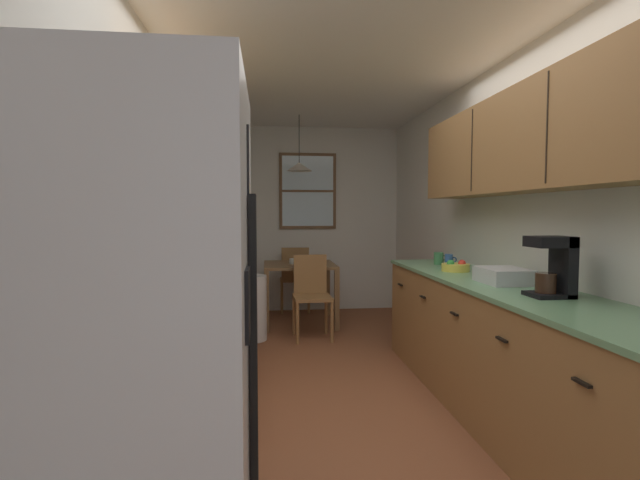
{
  "coord_description": "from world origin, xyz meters",
  "views": [
    {
      "loc": [
        -0.53,
        -2.77,
        1.36
      ],
      "look_at": [
        -0.06,
        1.31,
        1.12
      ],
      "focal_mm": 25.72,
      "sensor_mm": 36.0,
      "label": 1
    }
  ],
  "objects_px": {
    "dining_chair_near": "(311,292)",
    "fruit_bowl": "(456,267)",
    "table_serving_bowl": "(297,261)",
    "dining_chair_far": "(295,276)",
    "stove_range": "(175,393)",
    "dish_rack": "(504,276)",
    "storage_canister": "(191,273)",
    "coffee_maker": "(555,265)",
    "dining_table": "(300,273)",
    "microwave_over_range": "(146,146)",
    "refrigerator": "(145,349)",
    "mug_spare": "(439,258)",
    "mug_by_coffeemaker": "(449,260)",
    "trash_bin": "(252,308)"
  },
  "relations": [
    {
      "from": "dining_chair_near",
      "to": "fruit_bowl",
      "type": "bearing_deg",
      "value": -55.35
    },
    {
      "from": "table_serving_bowl",
      "to": "dining_chair_far",
      "type": "bearing_deg",
      "value": 89.24
    },
    {
      "from": "stove_range",
      "to": "dining_chair_near",
      "type": "relative_size",
      "value": 1.22
    },
    {
      "from": "stove_range",
      "to": "dish_rack",
      "type": "bearing_deg",
      "value": 15.54
    },
    {
      "from": "storage_canister",
      "to": "stove_range",
      "type": "bearing_deg",
      "value": -89.45
    },
    {
      "from": "dining_chair_near",
      "to": "coffee_maker",
      "type": "height_order",
      "value": "coffee_maker"
    },
    {
      "from": "stove_range",
      "to": "dining_table",
      "type": "bearing_deg",
      "value": 75.51
    },
    {
      "from": "table_serving_bowl",
      "to": "microwave_over_range",
      "type": "bearing_deg",
      "value": -105.88
    },
    {
      "from": "refrigerator",
      "to": "dining_chair_far",
      "type": "distance_m",
      "value": 4.72
    },
    {
      "from": "microwave_over_range",
      "to": "mug_spare",
      "type": "relative_size",
      "value": 4.74
    },
    {
      "from": "dining_chair_far",
      "to": "coffee_maker",
      "type": "distance_m",
      "value": 4.1
    },
    {
      "from": "microwave_over_range",
      "to": "storage_canister",
      "type": "height_order",
      "value": "microwave_over_range"
    },
    {
      "from": "microwave_over_range",
      "to": "mug_by_coffeemaker",
      "type": "height_order",
      "value": "microwave_over_range"
    },
    {
      "from": "storage_canister",
      "to": "dining_chair_near",
      "type": "bearing_deg",
      "value": 65.55
    },
    {
      "from": "dining_chair_far",
      "to": "fruit_bowl",
      "type": "height_order",
      "value": "fruit_bowl"
    },
    {
      "from": "microwave_over_range",
      "to": "dining_chair_near",
      "type": "bearing_deg",
      "value": 68.43
    },
    {
      "from": "dining_chair_near",
      "to": "dining_table",
      "type": "bearing_deg",
      "value": 97.73
    },
    {
      "from": "refrigerator",
      "to": "fruit_bowl",
      "type": "xyz_separation_m",
      "value": [
        1.91,
        1.9,
        0.03
      ]
    },
    {
      "from": "dining_chair_far",
      "to": "storage_canister",
      "type": "relative_size",
      "value": 4.84
    },
    {
      "from": "fruit_bowl",
      "to": "mug_by_coffeemaker",
      "type": "bearing_deg",
      "value": 76.99
    },
    {
      "from": "storage_canister",
      "to": "mug_by_coffeemaker",
      "type": "bearing_deg",
      "value": 24.27
    },
    {
      "from": "refrigerator",
      "to": "dining_table",
      "type": "xyz_separation_m",
      "value": [
        0.81,
        4.0,
        -0.28
      ]
    },
    {
      "from": "fruit_bowl",
      "to": "table_serving_bowl",
      "type": "xyz_separation_m",
      "value": [
        -1.13,
        2.11,
        -0.16
      ]
    },
    {
      "from": "refrigerator",
      "to": "stove_range",
      "type": "height_order",
      "value": "refrigerator"
    },
    {
      "from": "coffee_maker",
      "to": "dining_chair_far",
      "type": "bearing_deg",
      "value": 107.29
    },
    {
      "from": "dining_table",
      "to": "dish_rack",
      "type": "bearing_deg",
      "value": -67.02
    },
    {
      "from": "storage_canister",
      "to": "mug_by_coffeemaker",
      "type": "relative_size",
      "value": 1.72
    },
    {
      "from": "trash_bin",
      "to": "mug_by_coffeemaker",
      "type": "height_order",
      "value": "mug_by_coffeemaker"
    },
    {
      "from": "dining_table",
      "to": "storage_canister",
      "type": "bearing_deg",
      "value": -107.54
    },
    {
      "from": "microwave_over_range",
      "to": "mug_spare",
      "type": "xyz_separation_m",
      "value": [
        2.11,
        1.67,
        -0.73
      ]
    },
    {
      "from": "refrigerator",
      "to": "mug_spare",
      "type": "height_order",
      "value": "refrigerator"
    },
    {
      "from": "trash_bin",
      "to": "stove_range",
      "type": "bearing_deg",
      "value": -96.41
    },
    {
      "from": "dining_chair_far",
      "to": "table_serving_bowl",
      "type": "xyz_separation_m",
      "value": [
        -0.01,
        -0.64,
        0.27
      ]
    },
    {
      "from": "microwave_over_range",
      "to": "fruit_bowl",
      "type": "xyz_separation_m",
      "value": [
        2.07,
        1.19,
        -0.75
      ]
    },
    {
      "from": "mug_by_coffeemaker",
      "to": "refrigerator",
      "type": "bearing_deg",
      "value": -131.95
    },
    {
      "from": "microwave_over_range",
      "to": "dining_chair_near",
      "type": "height_order",
      "value": "microwave_over_range"
    },
    {
      "from": "dining_table",
      "to": "mug_by_coffeemaker",
      "type": "xyz_separation_m",
      "value": [
        1.17,
        -1.8,
        0.33
      ]
    },
    {
      "from": "trash_bin",
      "to": "mug_spare",
      "type": "bearing_deg",
      "value": -29.09
    },
    {
      "from": "mug_spare",
      "to": "table_serving_bowl",
      "type": "bearing_deg",
      "value": 125.76
    },
    {
      "from": "microwave_over_range",
      "to": "coffee_maker",
      "type": "distance_m",
      "value": 2.24
    },
    {
      "from": "dining_table",
      "to": "storage_canister",
      "type": "xyz_separation_m",
      "value": [
        -0.86,
        -2.71,
        0.37
      ]
    },
    {
      "from": "stove_range",
      "to": "mug_spare",
      "type": "bearing_deg",
      "value": 39.94
    },
    {
      "from": "dining_chair_near",
      "to": "table_serving_bowl",
      "type": "relative_size",
      "value": 4.52
    },
    {
      "from": "microwave_over_range",
      "to": "coffee_maker",
      "type": "bearing_deg",
      "value": 1.63
    },
    {
      "from": "dish_rack",
      "to": "table_serving_bowl",
      "type": "xyz_separation_m",
      "value": [
        -1.19,
        2.74,
        -0.18
      ]
    },
    {
      "from": "dining_chair_near",
      "to": "mug_spare",
      "type": "xyz_separation_m",
      "value": [
        1.06,
        -0.99,
        0.45
      ]
    },
    {
      "from": "dish_rack",
      "to": "mug_by_coffeemaker",
      "type": "bearing_deg",
      "value": 89.41
    },
    {
      "from": "microwave_over_range",
      "to": "storage_canister",
      "type": "xyz_separation_m",
      "value": [
        0.11,
        0.59,
        -0.69
      ]
    },
    {
      "from": "storage_canister",
      "to": "dish_rack",
      "type": "xyz_separation_m",
      "value": [
        2.02,
        -0.02,
        -0.04
      ]
    },
    {
      "from": "storage_canister",
      "to": "fruit_bowl",
      "type": "bearing_deg",
      "value": 17.29
    }
  ]
}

